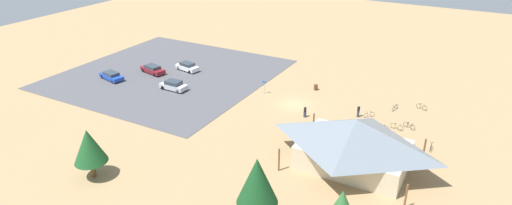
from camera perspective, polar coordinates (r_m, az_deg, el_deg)
ground at (r=63.57m, az=5.01°, el=-0.29°), size 160.00×160.00×0.00m
parking_lot_asphalt at (r=76.50m, az=-11.37°, el=3.72°), size 33.37×33.72×0.05m
bike_pavilion at (r=48.76m, az=12.81°, el=-4.89°), size 13.78×10.26×5.72m
trash_bin at (r=68.89m, az=7.85°, el=2.00°), size 0.60×0.60×0.90m
lot_sign at (r=66.57m, az=1.08°, el=2.31°), size 0.56×0.08×2.20m
pine_east at (r=48.54m, az=-21.08°, el=-5.36°), size 3.47×3.47×5.66m
pine_far_east at (r=38.91m, az=0.16°, el=-10.25°), size 3.79×3.79×6.73m
bicycle_teal_yard_right at (r=64.67m, az=17.79°, el=-0.64°), size 0.58×1.67×0.83m
bicycle_orange_yard_left at (r=66.06m, az=20.92°, el=-0.55°), size 1.59×0.71×0.85m
bicycle_white_front_row at (r=61.55m, az=14.62°, el=-1.55°), size 1.20×1.17×0.83m
bicycle_silver_yard_center at (r=58.51m, az=16.32°, el=-3.17°), size 1.67×0.54×0.84m
bicycle_black_trailside at (r=60.01m, az=19.46°, el=-2.89°), size 1.63×0.79×0.83m
bicycle_purple_edge_north at (r=55.87m, az=21.98°, el=-5.43°), size 0.48×1.70×0.83m
bicycle_yellow_by_bin at (r=59.20m, az=18.00°, el=-3.05°), size 1.70×0.51×0.88m
car_maroon_inner_stall at (r=77.07m, az=-13.40°, el=4.26°), size 5.03×2.83×1.38m
car_blue_near_entry at (r=76.06m, az=-18.43°, el=3.34°), size 4.91×2.83×1.30m
car_white_mid_lot at (r=77.12m, az=-9.00°, el=4.67°), size 4.56×2.56×1.45m
car_silver_far_end at (r=69.32m, az=-10.77°, el=2.23°), size 4.37×1.95×1.51m
visitor_near_lot at (r=61.02m, az=13.29°, el=-1.05°), size 0.36×0.36×1.76m
visitor_by_pavilion at (r=59.70m, az=6.45°, el=-1.15°), size 0.38×0.36×1.68m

